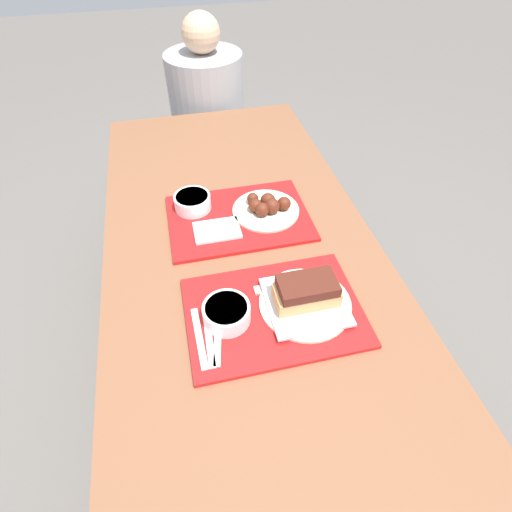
{
  "coord_description": "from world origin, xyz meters",
  "views": [
    {
      "loc": [
        -0.15,
        -0.77,
        1.57
      ],
      "look_at": [
        0.02,
        -0.03,
        0.8
      ],
      "focal_mm": 28.0,
      "sensor_mm": 36.0,
      "label": 1
    }
  ],
  "objects": [
    {
      "name": "ground_plane",
      "position": [
        0.0,
        0.0,
        0.0
      ],
      "size": [
        12.0,
        12.0,
        0.0
      ],
      "primitive_type": "plane",
      "color": "#605B56"
    },
    {
      "name": "picnic_table",
      "position": [
        0.0,
        0.0,
        0.67
      ],
      "size": [
        0.79,
        1.87,
        0.76
      ],
      "color": "brown",
      "rests_on": "ground_plane"
    },
    {
      "name": "picnic_bench_far",
      "position": [
        0.0,
        1.15,
        0.37
      ],
      "size": [
        0.75,
        0.28,
        0.44
      ],
      "color": "brown",
      "rests_on": "ground_plane"
    },
    {
      "name": "tray_near",
      "position": [
        0.03,
        -0.19,
        0.77
      ],
      "size": [
        0.43,
        0.31,
        0.01
      ],
      "color": "red",
      "rests_on": "picnic_table"
    },
    {
      "name": "tray_far",
      "position": [
        0.01,
        0.18,
        0.77
      ],
      "size": [
        0.43,
        0.31,
        0.01
      ],
      "color": "red",
      "rests_on": "picnic_table"
    },
    {
      "name": "bowl_coleslaw_near",
      "position": [
        -0.09,
        -0.19,
        0.8
      ],
      "size": [
        0.11,
        0.11,
        0.05
      ],
      "color": "white",
      "rests_on": "tray_near"
    },
    {
      "name": "brisket_sandwich_plate",
      "position": [
        0.11,
        -0.19,
        0.81
      ],
      "size": [
        0.23,
        0.23,
        0.09
      ],
      "color": "beige",
      "rests_on": "tray_near"
    },
    {
      "name": "plastic_fork_near",
      "position": [
        -0.14,
        -0.23,
        0.78
      ],
      "size": [
        0.02,
        0.17,
        0.0
      ],
      "color": "white",
      "rests_on": "tray_near"
    },
    {
      "name": "plastic_knife_near",
      "position": [
        -0.12,
        -0.23,
        0.78
      ],
      "size": [
        0.05,
        0.17,
        0.0
      ],
      "color": "white",
      "rests_on": "tray_near"
    },
    {
      "name": "plastic_spoon_near",
      "position": [
        -0.16,
        -0.23,
        0.78
      ],
      "size": [
        0.02,
        0.17,
        0.0
      ],
      "color": "white",
      "rests_on": "tray_near"
    },
    {
      "name": "condiment_packet",
      "position": [
        0.01,
        -0.13,
        0.78
      ],
      "size": [
        0.04,
        0.03,
        0.01
      ],
      "color": "#A59E93",
      "rests_on": "tray_near"
    },
    {
      "name": "bowl_coleslaw_far",
      "position": [
        -0.12,
        0.26,
        0.8
      ],
      "size": [
        0.11,
        0.11,
        0.05
      ],
      "color": "white",
      "rests_on": "tray_far"
    },
    {
      "name": "wings_plate_far",
      "position": [
        0.1,
        0.18,
        0.8
      ],
      "size": [
        0.21,
        0.21,
        0.06
      ],
      "color": "beige",
      "rests_on": "tray_far"
    },
    {
      "name": "napkin_far",
      "position": [
        -0.06,
        0.13,
        0.78
      ],
      "size": [
        0.14,
        0.1,
        0.01
      ],
      "color": "white",
      "rests_on": "tray_far"
    },
    {
      "name": "person_seated_across",
      "position": [
        0.05,
        1.15,
        0.71
      ],
      "size": [
        0.36,
        0.36,
        0.66
      ],
      "color": "#9E9EA3",
      "rests_on": "picnic_bench_far"
    }
  ]
}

